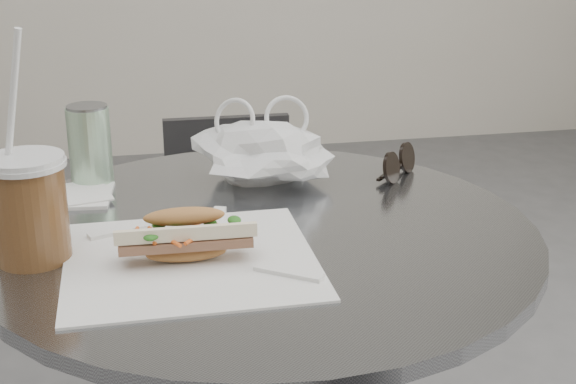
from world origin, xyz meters
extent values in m
cylinder|color=slate|center=(0.00, 0.20, 0.73)|extent=(0.76, 0.76, 0.02)
cylinder|color=#303033|center=(0.05, 0.80, 0.22)|extent=(0.06, 0.06, 0.44)
cylinder|color=#303033|center=(0.05, 0.80, 0.44)|extent=(0.37, 0.37, 0.02)
cube|color=#303033|center=(0.05, 0.97, 0.57)|extent=(0.29, 0.03, 0.25)
cube|color=white|center=(-0.11, 0.11, 0.74)|extent=(0.31, 0.29, 0.00)
ellipsoid|color=#A96E40|center=(-0.11, 0.11, 0.75)|extent=(0.20, 0.07, 0.02)
cube|color=brown|center=(-0.11, 0.11, 0.77)|extent=(0.16, 0.05, 0.01)
ellipsoid|color=#A96E40|center=(-0.11, 0.12, 0.79)|extent=(0.20, 0.08, 0.04)
cylinder|color=brown|center=(-0.30, 0.16, 0.80)|extent=(0.09, 0.09, 0.12)
cylinder|color=silver|center=(-0.30, 0.16, 0.87)|extent=(0.10, 0.10, 0.01)
cylinder|color=white|center=(-0.31, 0.16, 0.92)|extent=(0.06, 0.05, 0.23)
cylinder|color=black|center=(0.24, 0.35, 0.76)|extent=(0.05, 0.05, 0.05)
cylinder|color=black|center=(0.28, 0.39, 0.76)|extent=(0.05, 0.05, 0.05)
cube|color=black|center=(0.26, 0.37, 0.76)|extent=(0.02, 0.02, 0.00)
cube|color=white|center=(-0.26, 0.37, 0.74)|extent=(0.12, 0.12, 0.01)
cube|color=white|center=(-0.26, 0.37, 0.75)|extent=(0.12, 0.12, 0.00)
cylinder|color=#58975F|center=(-0.23, 0.44, 0.80)|extent=(0.07, 0.07, 0.12)
cylinder|color=slate|center=(-0.23, 0.44, 0.87)|extent=(0.06, 0.06, 0.00)
camera|label=1|loc=(-0.17, -0.81, 1.16)|focal=50.00mm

